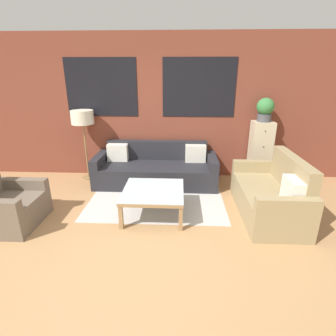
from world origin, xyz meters
name	(u,v)px	position (x,y,z in m)	size (l,w,h in m)	color
ground_plane	(133,241)	(0.00, 0.00, 0.00)	(16.00, 16.00, 0.00)	#AD7F51
wall_back_brick	(151,108)	(0.00, 2.44, 1.41)	(8.40, 0.09, 2.80)	brown
rug	(157,198)	(0.21, 1.25, 0.00)	(2.29, 1.70, 0.00)	#BCB7B2
couch_dark	(156,169)	(0.13, 1.95, 0.28)	(2.33, 0.88, 0.78)	#232328
settee_vintage	(271,196)	(2.00, 0.80, 0.31)	(0.80, 1.60, 0.92)	#99845B
armchair_corner	(7,207)	(-1.86, 0.33, 0.28)	(0.80, 0.86, 0.84)	#6B5B4C
coffee_table	(153,193)	(0.21, 0.70, 0.36)	(0.91, 0.91, 0.42)	silver
floor_lamp	(83,120)	(-1.30, 2.14, 1.21)	(0.43, 0.43, 1.39)	olive
drawer_cabinet	(260,152)	(2.19, 2.19, 0.60)	(0.40, 0.36, 1.20)	#C6B793
potted_plant	(265,109)	(2.19, 2.19, 1.43)	(0.32, 0.32, 0.44)	#47474C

